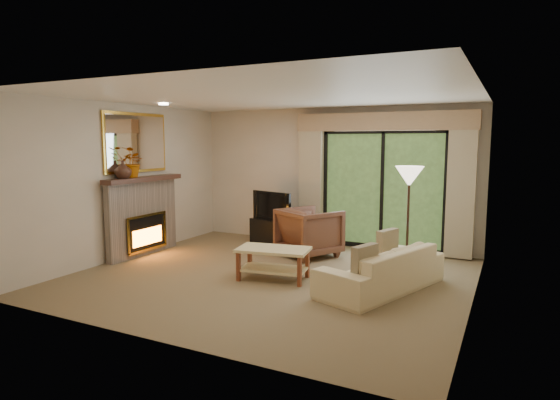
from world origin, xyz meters
The scene contains 22 objects.
floor centered at (0.00, 0.00, 0.00)m, with size 5.50×5.50×0.00m, color olive.
ceiling centered at (0.00, 0.00, 2.60)m, with size 5.50×5.50×0.00m, color white.
wall_back centered at (0.00, 2.50, 1.30)m, with size 5.00×5.00×0.00m, color beige.
wall_front centered at (0.00, -2.50, 1.30)m, with size 5.00×5.00×0.00m, color beige.
wall_left centered at (-2.75, 0.00, 1.30)m, with size 5.00×5.00×0.00m, color beige.
wall_right centered at (2.75, 0.00, 1.30)m, with size 5.00×5.00×0.00m, color beige.
fireplace centered at (-2.63, 0.20, 0.69)m, with size 0.24×1.70×1.37m, color gray, non-canonical shape.
mirror centered at (-2.71, 0.20, 1.95)m, with size 0.07×1.45×1.02m, color gold, non-canonical shape.
sliding_door centered at (1.00, 2.45, 1.10)m, with size 2.26×0.10×2.16m, color black, non-canonical shape.
curtain_left centered at (-0.35, 2.34, 1.20)m, with size 0.45×0.18×2.35m, color tan.
curtain_right centered at (2.35, 2.34, 1.20)m, with size 0.45×0.18×2.35m, color tan.
cornice centered at (1.00, 2.36, 2.32)m, with size 3.20×0.24×0.32m, color #A5825E.
media_console centered at (-0.94, 1.95, 0.24)m, with size 0.96×0.43×0.48m, color black.
tv centered at (-0.94, 1.95, 0.76)m, with size 0.95×0.12×0.55m, color black.
armchair centered at (0.01, 1.40, 0.42)m, with size 0.89×0.92×0.84m, color brown.
sofa centered at (1.61, 0.12, 0.29)m, with size 1.98×0.77×0.58m, color beige.
pillow_near centered at (1.54, -0.45, 0.50)m, with size 0.11×0.42×0.42m, color brown.
pillow_far centered at (1.54, 0.69, 0.50)m, with size 0.11×0.42×0.42m, color brown.
coffee_table centered at (0.10, -0.11, 0.23)m, with size 1.02×0.56×0.46m, color beige, non-canonical shape.
floor_lamp centered at (1.71, 1.26, 0.80)m, with size 0.43×0.43×1.60m, color #FFEBCC, non-canonical shape.
vase centered at (-2.61, -0.24, 1.51)m, with size 0.28×0.28×0.29m, color #42271C.
branches centered at (-2.61, -0.03, 1.63)m, with size 0.46×0.40×0.51m, color #A75408.
Camera 1 is at (3.12, -5.92, 1.98)m, focal length 30.00 mm.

